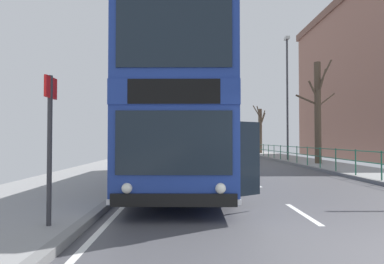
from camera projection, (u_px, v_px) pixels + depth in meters
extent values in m
cube|color=#47474D|center=(374.00, 261.00, 4.22)|extent=(8.40, 140.00, 0.06)
cube|color=silver|center=(302.00, 214.00, 6.82)|extent=(0.12, 2.00, 0.00)
cube|color=silver|center=(254.00, 183.00, 11.62)|extent=(0.12, 2.00, 0.00)
cube|color=silver|center=(234.00, 171.00, 16.42)|extent=(0.12, 2.00, 0.00)
cube|color=silver|center=(224.00, 164.00, 21.21)|extent=(0.12, 2.00, 0.00)
cube|color=silver|center=(217.00, 159.00, 26.01)|extent=(0.12, 2.00, 0.00)
cube|color=silver|center=(212.00, 156.00, 30.81)|extent=(0.12, 2.00, 0.00)
cube|color=silver|center=(208.00, 154.00, 35.61)|extent=(0.12, 2.00, 0.00)
cube|color=silver|center=(206.00, 152.00, 40.40)|extent=(0.12, 2.00, 0.00)
cube|color=silver|center=(204.00, 151.00, 45.20)|extent=(0.12, 2.00, 0.00)
cube|color=silver|center=(202.00, 150.00, 50.00)|extent=(0.12, 2.00, 0.00)
cube|color=silver|center=(201.00, 149.00, 54.80)|extent=(0.12, 2.00, 0.00)
cube|color=silver|center=(72.00, 261.00, 4.15)|extent=(0.12, 133.00, 0.00)
cube|color=slate|center=(44.00, 256.00, 4.14)|extent=(0.20, 140.00, 0.14)
cube|color=navy|center=(183.00, 148.00, 11.37)|extent=(2.74, 10.83, 1.88)
cube|color=navy|center=(183.00, 114.00, 11.40)|extent=(2.76, 10.89, 0.49)
cube|color=navy|center=(183.00, 84.00, 11.43)|extent=(2.74, 10.83, 1.72)
cube|color=navy|center=(183.00, 58.00, 11.45)|extent=(2.66, 10.51, 0.08)
cube|color=#19232D|center=(174.00, 143.00, 5.98)|extent=(2.18, 0.08, 1.20)
cube|color=black|center=(174.00, 91.00, 6.00)|extent=(1.74, 0.07, 0.47)
cube|color=#19232D|center=(174.00, 33.00, 6.03)|extent=(2.18, 0.08, 1.30)
cube|color=black|center=(174.00, 200.00, 5.95)|extent=(2.36, 0.14, 0.24)
cube|color=silver|center=(183.00, 173.00, 11.35)|extent=(2.77, 10.89, 0.10)
cube|color=#19232D|center=(218.00, 140.00, 11.64)|extent=(0.23, 8.40, 0.98)
cube|color=#19232D|center=(219.00, 81.00, 11.43)|extent=(0.26, 9.69, 1.03)
cube|color=#19232D|center=(149.00, 140.00, 11.66)|extent=(0.23, 8.40, 0.98)
cube|color=#19232D|center=(148.00, 81.00, 11.44)|extent=(0.26, 9.69, 1.03)
sphere|color=white|center=(221.00, 188.00, 5.94)|extent=(0.20, 0.20, 0.20)
sphere|color=white|center=(127.00, 188.00, 5.95)|extent=(0.20, 0.20, 0.20)
cube|color=#19232D|center=(246.00, 159.00, 7.03)|extent=(0.69, 0.48, 1.62)
cube|color=black|center=(229.00, 158.00, 7.33)|extent=(0.12, 0.90, 1.62)
cylinder|color=black|center=(226.00, 181.00, 8.16)|extent=(0.33, 1.05, 1.04)
cylinder|color=black|center=(133.00, 181.00, 8.18)|extent=(0.33, 1.05, 1.04)
cylinder|color=black|center=(212.00, 163.00, 14.83)|extent=(0.33, 1.05, 1.04)
cylinder|color=black|center=(160.00, 163.00, 14.85)|extent=(0.33, 1.05, 1.04)
cylinder|color=#236B4C|center=(382.00, 165.00, 11.37)|extent=(0.05, 0.05, 1.05)
cylinder|color=#236B4C|center=(356.00, 162.00, 13.11)|extent=(0.05, 0.05, 1.05)
cylinder|color=#236B4C|center=(336.00, 160.00, 14.84)|extent=(0.05, 0.05, 1.05)
cylinder|color=#236B4C|center=(320.00, 158.00, 16.58)|extent=(0.05, 0.05, 1.05)
cylinder|color=#236B4C|center=(307.00, 156.00, 18.32)|extent=(0.05, 0.05, 1.05)
cylinder|color=#236B4C|center=(297.00, 154.00, 20.06)|extent=(0.05, 0.05, 1.05)
cylinder|color=#236B4C|center=(288.00, 153.00, 21.80)|extent=(0.05, 0.05, 1.05)
cylinder|color=#236B4C|center=(281.00, 152.00, 23.53)|extent=(0.05, 0.05, 1.05)
cylinder|color=#236B4C|center=(274.00, 152.00, 25.27)|extent=(0.05, 0.05, 1.05)
cylinder|color=#236B4C|center=(268.00, 151.00, 27.01)|extent=(0.05, 0.05, 1.05)
cylinder|color=#236B4C|center=(263.00, 150.00, 28.75)|extent=(0.05, 0.05, 1.05)
cylinder|color=#236B4C|center=(259.00, 150.00, 30.48)|extent=(0.05, 0.05, 1.05)
cylinder|color=#236B4C|center=(255.00, 149.00, 32.22)|extent=(0.05, 0.05, 1.05)
cylinder|color=#236B4C|center=(252.00, 149.00, 33.96)|extent=(0.05, 0.05, 1.05)
cylinder|color=#236B4C|center=(248.00, 148.00, 35.70)|extent=(0.05, 0.05, 1.05)
cylinder|color=#236B4C|center=(292.00, 147.00, 20.94)|extent=(0.04, 29.55, 0.04)
cylinder|color=#236B4C|center=(292.00, 153.00, 20.93)|extent=(0.04, 29.55, 0.04)
cylinder|color=#2D2D33|center=(50.00, 150.00, 5.37)|extent=(0.08, 0.08, 2.51)
cube|color=red|center=(51.00, 88.00, 5.42)|extent=(0.04, 0.44, 0.36)
cylinder|color=#38383D|center=(287.00, 99.00, 23.57)|extent=(0.14, 0.14, 8.81)
cube|color=#B2B2AD|center=(287.00, 38.00, 23.69)|extent=(0.28, 0.60, 0.20)
cylinder|color=#4C3D2D|center=(318.00, 113.00, 19.78)|extent=(0.39, 0.39, 6.24)
cylinder|color=#4C3D2D|center=(313.00, 90.00, 19.68)|extent=(0.76, 0.40, 1.15)
cylinder|color=#4C3D2D|center=(326.00, 100.00, 20.48)|extent=(1.74, 1.43, 1.07)
cylinder|color=#4C3D2D|center=(324.00, 75.00, 19.40)|extent=(0.61, 0.99, 1.63)
cylinder|color=#4C3D2D|center=(322.00, 83.00, 20.25)|extent=(1.03, 0.97, 2.00)
cylinder|color=#4C3D2D|center=(320.00, 86.00, 19.53)|extent=(0.22, 0.67, 1.10)
cylinder|color=#4C3D2D|center=(307.00, 100.00, 19.92)|extent=(1.33, 0.38, 0.73)
cylinder|color=brown|center=(260.00, 131.00, 35.34)|extent=(0.41, 0.41, 4.85)
cylinder|color=brown|center=(262.00, 118.00, 34.98)|extent=(0.47, 0.93, 1.68)
cylinder|color=brown|center=(257.00, 111.00, 35.33)|extent=(0.91, 0.25, 1.37)
cylinder|color=brown|center=(259.00, 113.00, 34.90)|extent=(0.69, 1.11, 1.39)
cylinder|color=brown|center=(263.00, 120.00, 35.66)|extent=(0.82, 0.70, 1.70)
cube|color=#936656|center=(376.00, 86.00, 28.11)|extent=(8.16, 15.50, 12.66)
cube|color=brown|center=(375.00, 10.00, 28.27)|extent=(8.48, 16.12, 0.70)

